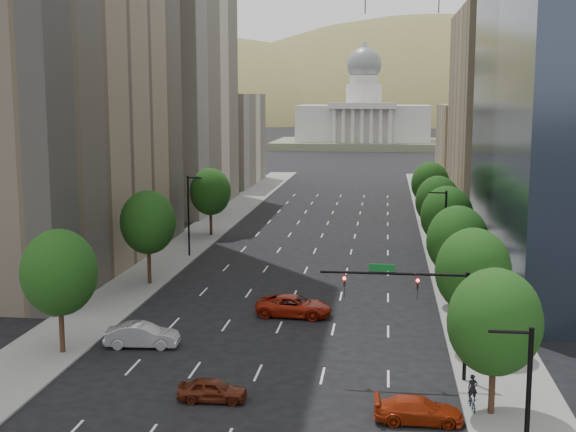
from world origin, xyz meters
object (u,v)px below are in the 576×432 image
at_px(car_red_near, 419,410).
at_px(cyclist, 472,398).
at_px(car_silver, 142,335).
at_px(car_red_far, 294,306).
at_px(traffic_signal, 426,300).
at_px(capitol, 363,123).
at_px(car_maroon, 212,390).

xyz_separation_m(car_red_near, cyclist, (3.05, 1.79, 0.13)).
height_order(car_silver, car_red_far, car_silver).
relative_size(traffic_signal, cyclist, 4.49).
bearing_deg(car_red_near, capitol, 0.75).
distance_m(car_silver, car_red_far, 13.33).
bearing_deg(car_red_near, cyclist, -61.35).
relative_size(car_red_near, cyclist, 2.39).
relative_size(traffic_signal, car_maroon, 2.26).
xyz_separation_m(car_silver, cyclist, (22.00, -8.79, -0.02)).
height_order(car_red_near, car_red_far, car_red_far).
distance_m(car_red_far, cyclist, 21.65).
height_order(capitol, car_silver, capitol).
bearing_deg(traffic_signal, car_red_far, 126.44).
xyz_separation_m(car_maroon, cyclist, (14.87, 0.28, 0.14)).
relative_size(capitol, car_maroon, 14.84).
height_order(traffic_signal, cyclist, traffic_signal).
relative_size(car_red_far, cyclist, 3.00).
distance_m(capitol, car_red_near, 226.51).
bearing_deg(capitol, car_red_far, -89.79).
height_order(car_maroon, cyclist, cyclist).
height_order(traffic_signal, capitol, capitol).
bearing_deg(car_silver, car_red_far, -52.29).
height_order(capitol, car_red_far, capitol).
distance_m(car_red_near, car_red_far, 21.69).
relative_size(traffic_signal, car_red_near, 1.88).
relative_size(capitol, car_red_near, 12.36).
relative_size(car_maroon, cyclist, 1.99).
height_order(traffic_signal, car_silver, traffic_signal).
bearing_deg(capitol, traffic_signal, -87.26).
bearing_deg(capitol, car_maroon, -90.48).
relative_size(car_maroon, car_red_far, 0.66).
height_order(traffic_signal, car_maroon, traffic_signal).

